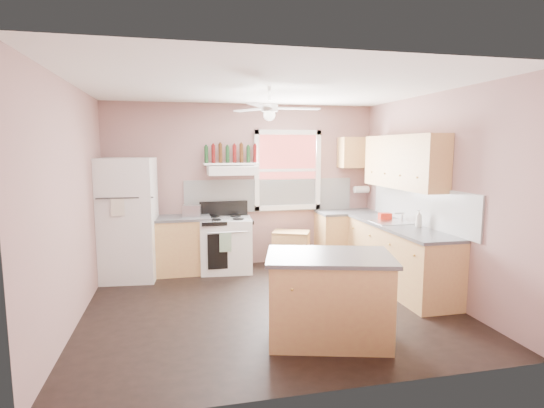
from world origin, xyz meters
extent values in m
plane|color=black|center=(0.00, 0.00, 0.00)|extent=(4.50, 4.50, 0.00)
plane|color=white|center=(0.00, 0.00, 2.70)|extent=(4.50, 4.50, 0.00)
cube|color=#906A65|center=(0.00, 2.02, 1.35)|extent=(4.50, 0.05, 2.70)
cube|color=#906A65|center=(2.27, 0.00, 1.35)|extent=(0.05, 4.00, 2.70)
cube|color=#906A65|center=(-2.27, 0.00, 1.35)|extent=(0.05, 4.00, 2.70)
cube|color=white|center=(0.45, 1.99, 1.18)|extent=(2.90, 0.03, 0.55)
cube|color=white|center=(2.23, 0.30, 1.18)|extent=(0.03, 2.60, 0.55)
cube|color=maroon|center=(0.75, 1.98, 1.60)|extent=(1.00, 0.02, 1.20)
cube|color=white|center=(0.75, 1.96, 1.60)|extent=(1.16, 0.07, 1.36)
cube|color=white|center=(-1.83, 1.55, 0.92)|extent=(0.84, 0.82, 1.83)
cube|color=tan|center=(-1.06, 1.70, 0.43)|extent=(0.90, 0.60, 0.86)
cube|color=#49494B|center=(-1.06, 1.70, 0.88)|extent=(0.92, 0.62, 0.04)
cube|color=silver|center=(-0.89, 1.69, 0.99)|extent=(0.30, 0.20, 0.18)
cube|color=white|center=(-0.36, 1.63, 0.43)|extent=(0.85, 0.71, 0.86)
cube|color=white|center=(-0.23, 1.75, 1.62)|extent=(0.78, 0.50, 0.14)
cube|color=white|center=(-0.23, 1.87, 1.72)|extent=(0.90, 0.26, 0.03)
cube|color=tan|center=(0.73, 1.63, 0.29)|extent=(0.70, 0.60, 0.59)
cube|color=tan|center=(1.75, 1.70, 0.43)|extent=(1.00, 0.60, 0.86)
cube|color=tan|center=(1.95, 0.30, 0.43)|extent=(0.60, 2.20, 0.86)
cube|color=#49494B|center=(1.75, 1.70, 0.88)|extent=(1.02, 0.62, 0.04)
cube|color=#49494B|center=(1.94, 0.30, 0.88)|extent=(0.62, 2.22, 0.04)
cube|color=silver|center=(1.94, 0.50, 0.90)|extent=(0.55, 0.45, 0.03)
cylinder|color=silver|center=(2.10, 0.50, 0.97)|extent=(0.03, 0.03, 0.14)
cube|color=tan|center=(2.08, 0.50, 1.78)|extent=(0.33, 1.80, 0.76)
cube|color=tan|center=(1.95, 1.83, 1.90)|extent=(0.60, 0.33, 0.52)
cylinder|color=white|center=(2.07, 1.86, 1.25)|extent=(0.26, 0.12, 0.12)
cube|color=tan|center=(0.39, -1.08, 0.43)|extent=(1.36, 1.05, 0.86)
cube|color=#49494B|center=(0.39, -1.08, 0.88)|extent=(1.44, 1.13, 0.04)
cylinder|color=white|center=(0.00, 0.00, 2.45)|extent=(0.20, 0.20, 0.08)
imported|color=silver|center=(2.11, 0.08, 1.02)|extent=(0.11, 0.11, 0.24)
cube|color=red|center=(1.96, 0.75, 0.95)|extent=(0.19, 0.14, 0.10)
cylinder|color=#143819|center=(-0.63, 1.87, 1.87)|extent=(0.06, 0.06, 0.27)
cylinder|color=#590F0F|center=(-0.52, 1.87, 1.88)|extent=(0.06, 0.06, 0.29)
cylinder|color=#3F230F|center=(-0.40, 1.87, 1.89)|extent=(0.06, 0.06, 0.31)
cylinder|color=#143819|center=(-0.29, 1.87, 1.87)|extent=(0.06, 0.06, 0.27)
cylinder|color=#590F0F|center=(-0.17, 1.87, 1.88)|extent=(0.06, 0.06, 0.29)
cylinder|color=#3F230F|center=(-0.06, 1.87, 1.89)|extent=(0.06, 0.06, 0.31)
cylinder|color=#143819|center=(0.06, 1.87, 1.87)|extent=(0.06, 0.06, 0.27)
cylinder|color=#590F0F|center=(0.17, 1.87, 1.88)|extent=(0.06, 0.06, 0.29)
camera|label=1|loc=(-1.11, -5.05, 1.97)|focal=28.00mm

